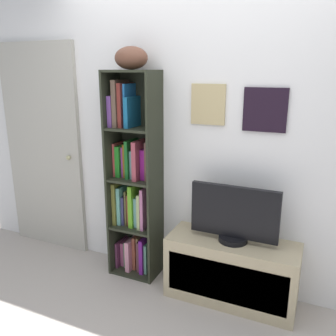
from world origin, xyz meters
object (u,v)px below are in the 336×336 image
object	(u,v)px
bookshelf	(134,184)
television	(234,215)
door	(43,150)
football	(131,58)
tv_stand	(231,270)

from	to	relation	value
bookshelf	television	world-z (taller)	bookshelf
television	door	distance (m)	2.01
football	television	distance (m)	1.45
tv_stand	door	world-z (taller)	door
tv_stand	door	xyz separation A→B (m)	(-1.98, 0.17, 0.76)
tv_stand	television	size ratio (longest dim) A/B	1.51
bookshelf	football	size ratio (longest dim) A/B	6.22
tv_stand	television	distance (m)	0.47
bookshelf	tv_stand	size ratio (longest dim) A/B	1.77
bookshelf	door	size ratio (longest dim) A/B	0.87
football	television	size ratio (longest dim) A/B	0.43
bookshelf	tv_stand	bearing A→B (deg)	-5.10
tv_stand	football	bearing A→B (deg)	176.81
bookshelf	tv_stand	xyz separation A→B (m)	(0.90, -0.08, -0.58)
football	tv_stand	size ratio (longest dim) A/B	0.28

